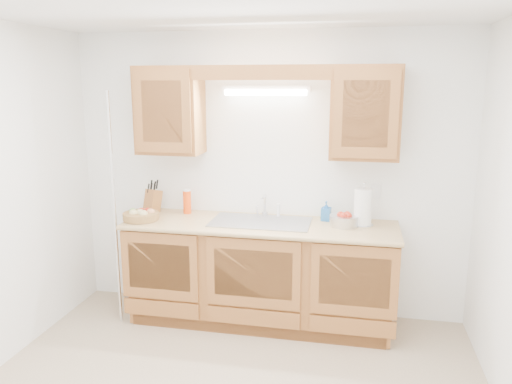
% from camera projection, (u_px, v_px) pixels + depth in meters
% --- Properties ---
extents(room, '(3.52, 3.50, 2.50)m').
position_uv_depth(room, '(223.00, 220.00, 3.01)').
color(room, tan).
rests_on(room, ground).
extents(base_cabinets, '(2.20, 0.60, 0.86)m').
position_uv_depth(base_cabinets, '(260.00, 273.00, 4.33)').
color(base_cabinets, '#9A622D').
rests_on(base_cabinets, ground).
extents(countertop, '(2.30, 0.63, 0.04)m').
position_uv_depth(countertop, '(260.00, 225.00, 4.22)').
color(countertop, tan).
rests_on(countertop, base_cabinets).
extents(upper_cabinet_left, '(0.55, 0.33, 0.75)m').
position_uv_depth(upper_cabinet_left, '(170.00, 110.00, 4.32)').
color(upper_cabinet_left, '#9A622D').
rests_on(upper_cabinet_left, room).
extents(upper_cabinet_right, '(0.55, 0.33, 0.75)m').
position_uv_depth(upper_cabinet_right, '(365.00, 113.00, 4.00)').
color(upper_cabinet_right, '#9A622D').
rests_on(upper_cabinet_right, room).
extents(valance, '(2.20, 0.05, 0.12)m').
position_uv_depth(valance, '(261.00, 72.00, 3.96)').
color(valance, '#9A622D').
rests_on(valance, room).
extents(fluorescent_fixture, '(0.76, 0.08, 0.08)m').
position_uv_depth(fluorescent_fixture, '(266.00, 90.00, 4.20)').
color(fluorescent_fixture, white).
rests_on(fluorescent_fixture, room).
extents(sink, '(0.84, 0.46, 0.36)m').
position_uv_depth(sink, '(261.00, 230.00, 4.25)').
color(sink, '#9E9EA3').
rests_on(sink, countertop).
extents(wire_shelf_pole, '(0.03, 0.03, 2.00)m').
position_uv_depth(wire_shelf_pole, '(115.00, 212.00, 4.19)').
color(wire_shelf_pole, silver).
rests_on(wire_shelf_pole, ground).
extents(outlet_plate, '(0.08, 0.01, 0.12)m').
position_uv_depth(outlet_plate, '(376.00, 191.00, 4.27)').
color(outlet_plate, white).
rests_on(outlet_plate, room).
extents(fruit_basket, '(0.32, 0.32, 0.10)m').
position_uv_depth(fruit_basket, '(141.00, 215.00, 4.31)').
color(fruit_basket, olive).
rests_on(fruit_basket, countertop).
extents(knife_block, '(0.15, 0.20, 0.31)m').
position_uv_depth(knife_block, '(153.00, 200.00, 4.54)').
color(knife_block, '#9A622D').
rests_on(knife_block, countertop).
extents(orange_canister, '(0.08, 0.08, 0.22)m').
position_uv_depth(orange_canister, '(187.00, 201.00, 4.51)').
color(orange_canister, '#FF4B0E').
rests_on(orange_canister, countertop).
extents(soap_bottle, '(0.09, 0.09, 0.17)m').
position_uv_depth(soap_bottle, '(326.00, 211.00, 4.27)').
color(soap_bottle, '#2366B2').
rests_on(soap_bottle, countertop).
extents(sponge, '(0.10, 0.07, 0.02)m').
position_uv_depth(sponge, '(326.00, 218.00, 4.35)').
color(sponge, '#CC333F').
rests_on(sponge, countertop).
extents(paper_towel, '(0.19, 0.19, 0.37)m').
position_uv_depth(paper_towel, '(363.00, 207.00, 4.11)').
color(paper_towel, silver).
rests_on(paper_towel, countertop).
extents(apple_bowl, '(0.29, 0.29, 0.12)m').
position_uv_depth(apple_bowl, '(344.00, 220.00, 4.12)').
color(apple_bowl, silver).
rests_on(apple_bowl, countertop).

